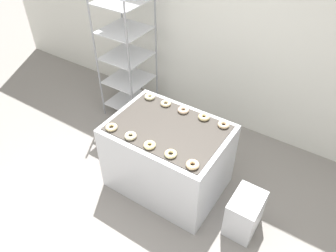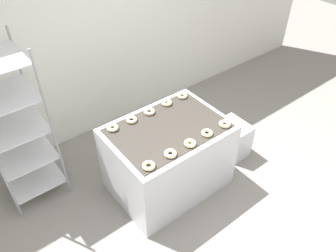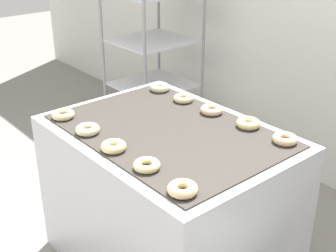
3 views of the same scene
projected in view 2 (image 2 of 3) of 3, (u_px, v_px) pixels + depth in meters
name	position (u px, v px, depth m)	size (l,w,h in m)	color
ground_plane	(209.00, 223.00, 3.38)	(14.00, 14.00, 0.00)	gray
wall_back	(92.00, 28.00, 3.78)	(8.00, 0.05, 2.80)	silver
fryer_machine	(168.00, 157.00, 3.53)	(1.21, 0.88, 0.84)	silver
baking_rack_cart	(15.00, 127.00, 3.19)	(0.57, 0.60, 1.75)	gray
glaze_bin	(233.00, 139.00, 4.06)	(0.28, 0.40, 0.45)	silver
donut_near_leftmost	(149.00, 166.00, 2.84)	(0.12, 0.12, 0.04)	beige
donut_near_left	(170.00, 154.00, 2.95)	(0.12, 0.12, 0.04)	beige
donut_near_center	(190.00, 143.00, 3.06)	(0.12, 0.12, 0.04)	#F1D88E
donut_near_right	(207.00, 133.00, 3.17)	(0.12, 0.12, 0.04)	beige
donut_near_rightmost	(225.00, 124.00, 3.28)	(0.12, 0.12, 0.04)	#ECC48D
donut_far_leftmost	(113.00, 128.00, 3.23)	(0.12, 0.12, 0.04)	beige
donut_far_left	(132.00, 120.00, 3.33)	(0.11, 0.11, 0.04)	beige
donut_far_center	(149.00, 112.00, 3.44)	(0.12, 0.12, 0.04)	beige
donut_far_right	(167.00, 103.00, 3.56)	(0.12, 0.12, 0.04)	beige
donut_far_rightmost	(182.00, 96.00, 3.67)	(0.12, 0.12, 0.04)	beige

